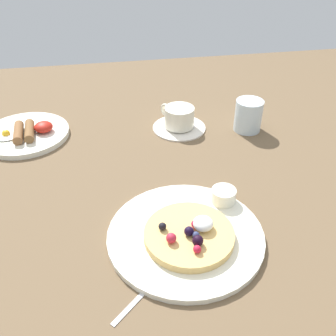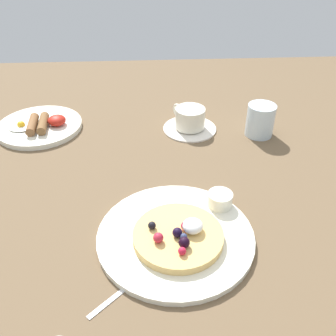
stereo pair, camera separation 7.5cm
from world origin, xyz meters
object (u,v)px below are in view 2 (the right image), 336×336
at_px(breakfast_plate, 39,126).
at_px(teaspoon, 81,323).
at_px(coffee_cup, 189,117).
at_px(water_glass, 260,120).
at_px(pancake_plate, 175,236).
at_px(coffee_saucer, 189,128).
at_px(syrup_ramekin, 220,199).

distance_m(breakfast_plate, teaspoon, 0.61).
height_order(breakfast_plate, coffee_cup, coffee_cup).
bearing_deg(water_glass, breakfast_plate, 173.79).
distance_m(pancake_plate, coffee_saucer, 0.40).
relative_size(pancake_plate, syrup_ramekin, 5.80).
bearing_deg(coffee_saucer, syrup_ramekin, -85.62).
distance_m(coffee_cup, water_glass, 0.18).
relative_size(coffee_cup, water_glass, 1.16).
height_order(coffee_saucer, coffee_cup, coffee_cup).
bearing_deg(coffee_cup, syrup_ramekin, -85.47).
xyz_separation_m(syrup_ramekin, coffee_saucer, (-0.02, 0.32, -0.02)).
height_order(syrup_ramekin, coffee_cup, coffee_cup).
xyz_separation_m(pancake_plate, coffee_cup, (0.07, 0.40, 0.03)).
bearing_deg(breakfast_plate, teaspoon, -72.50).
xyz_separation_m(breakfast_plate, water_glass, (0.58, -0.06, 0.03)).
bearing_deg(syrup_ramekin, water_glass, 62.04).
height_order(pancake_plate, coffee_saucer, pancake_plate).
xyz_separation_m(breakfast_plate, coffee_cup, (0.40, -0.03, 0.03)).
height_order(coffee_cup, water_glass, water_glass).
distance_m(syrup_ramekin, breakfast_plate, 0.55).
relative_size(pancake_plate, breakfast_plate, 1.28).
bearing_deg(coffee_saucer, pancake_plate, -99.65).
xyz_separation_m(coffee_cup, teaspoon, (-0.21, -0.56, -0.03)).
distance_m(pancake_plate, syrup_ramekin, 0.12).
bearing_deg(teaspoon, water_glass, 52.98).
height_order(syrup_ramekin, water_glass, water_glass).
xyz_separation_m(syrup_ramekin, breakfast_plate, (-0.42, 0.35, -0.02)).
height_order(pancake_plate, water_glass, water_glass).
bearing_deg(coffee_cup, breakfast_plate, 176.40).
bearing_deg(water_glass, syrup_ramekin, -117.96).
relative_size(syrup_ramekin, water_glass, 0.59).
relative_size(pancake_plate, water_glass, 3.42).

